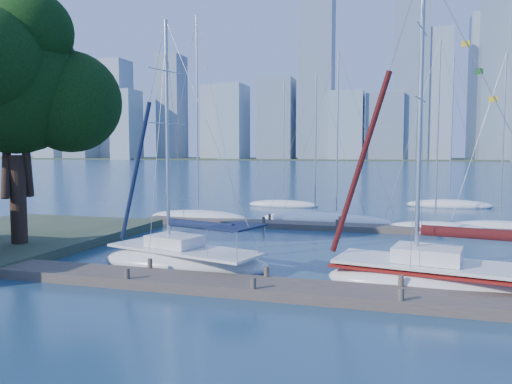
# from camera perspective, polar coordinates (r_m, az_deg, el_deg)

# --- Properties ---
(ground) EXTENTS (700.00, 700.00, 0.00)m
(ground) POSITION_cam_1_polar(r_m,az_deg,el_deg) (18.84, 0.48, -11.46)
(ground) COLOR navy
(ground) RESTS_ON ground
(near_dock) EXTENTS (26.00, 2.00, 0.40)m
(near_dock) POSITION_cam_1_polar(r_m,az_deg,el_deg) (18.78, 0.48, -10.88)
(near_dock) COLOR #433A31
(near_dock) RESTS_ON ground
(far_dock) EXTENTS (30.00, 1.80, 0.36)m
(far_dock) POSITION_cam_1_polar(r_m,az_deg,el_deg) (33.93, 11.10, -4.00)
(far_dock) COLOR #433A31
(far_dock) RESTS_ON ground
(far_shore) EXTENTS (800.00, 100.00, 1.50)m
(far_shore) POSITION_cam_1_polar(r_m,az_deg,el_deg) (337.51, 15.30, 3.58)
(far_shore) COLOR #38472D
(far_shore) RESTS_ON ground
(tree) EXTENTS (9.71, 8.87, 12.98)m
(tree) POSITION_cam_1_polar(r_m,az_deg,el_deg) (28.48, -25.91, 11.30)
(tree) COLOR black
(tree) RESTS_ON ground
(sailboat_navy) EXTENTS (8.33, 4.73, 11.58)m
(sailboat_navy) POSITION_cam_1_polar(r_m,az_deg,el_deg) (22.62, -8.20, -6.41)
(sailboat_navy) COLOR white
(sailboat_navy) RESTS_ON ground
(sailboat_maroon) EXTENTS (9.07, 4.36, 12.86)m
(sailboat_maroon) POSITION_cam_1_polar(r_m,az_deg,el_deg) (20.24, 20.64, -7.80)
(sailboat_maroon) COLOR white
(sailboat_maroon) RESTS_ON ground
(bg_boat_0) EXTENTS (8.07, 4.92, 15.63)m
(bg_boat_0) POSITION_cam_1_polar(r_m,az_deg,el_deg) (38.25, -6.63, -2.80)
(bg_boat_0) COLOR white
(bg_boat_0) RESTS_ON ground
(bg_boat_1) EXTENTS (8.21, 4.66, 11.41)m
(bg_boat_1) POSITION_cam_1_polar(r_m,az_deg,el_deg) (37.56, 6.75, -3.03)
(bg_boat_1) COLOR white
(bg_boat_1) RESTS_ON ground
(bg_boat_2) EXTENTS (8.27, 3.22, 12.65)m
(bg_boat_2) POSITION_cam_1_polar(r_m,az_deg,el_deg) (36.44, 9.16, -3.27)
(bg_boat_2) COLOR white
(bg_boat_2) RESTS_ON ground
(bg_boat_3) EXTENTS (6.45, 2.28, 12.71)m
(bg_boat_3) POSITION_cam_1_polar(r_m,az_deg,el_deg) (34.77, 19.78, -3.87)
(bg_boat_3) COLOR white
(bg_boat_3) RESTS_ON ground
(bg_boat_4) EXTENTS (6.88, 3.99, 11.92)m
(bg_boat_4) POSITION_cam_1_polar(r_m,az_deg,el_deg) (36.98, 26.09, -3.60)
(bg_boat_4) COLOR white
(bg_boat_4) RESTS_ON ground
(bg_boat_6) EXTENTS (6.78, 1.99, 12.10)m
(bg_boat_6) POSITION_cam_1_polar(r_m,az_deg,el_deg) (47.54, 3.15, -1.41)
(bg_boat_6) COLOR white
(bg_boat_6) RESTS_ON ground
(bg_boat_7) EXTENTS (7.98, 3.22, 14.39)m
(bg_boat_7) POSITION_cam_1_polar(r_m,az_deg,el_deg) (50.37, 21.23, -1.33)
(bg_boat_7) COLOR white
(bg_boat_7) RESTS_ON ground
(skyline) EXTENTS (503.08, 51.31, 107.40)m
(skyline) POSITION_cam_1_polar(r_m,az_deg,el_deg) (310.09, 18.51, 9.90)
(skyline) COLOR #7D92A2
(skyline) RESTS_ON ground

